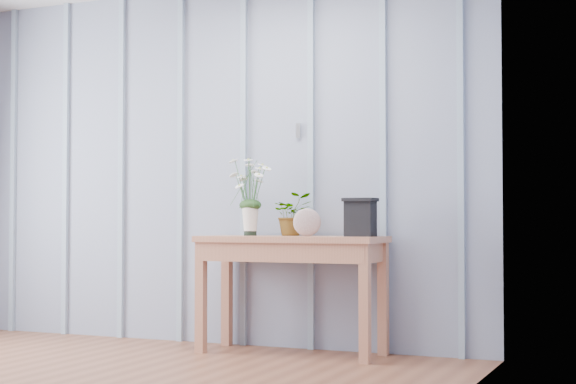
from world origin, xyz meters
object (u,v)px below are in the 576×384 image
at_px(sideboard, 291,254).
at_px(felt_disc_vessel, 307,222).
at_px(daisy_vase, 250,186).
at_px(carved_box, 360,217).

distance_m(sideboard, felt_disc_vessel, 0.25).
height_order(daisy_vase, carved_box, daisy_vase).
height_order(sideboard, felt_disc_vessel, felt_disc_vessel).
bearing_deg(carved_box, felt_disc_vessel, -172.75).
relative_size(sideboard, daisy_vase, 2.30).
height_order(felt_disc_vessel, carved_box, carved_box).
xyz_separation_m(felt_disc_vessel, carved_box, (0.34, 0.04, 0.03)).
height_order(daisy_vase, felt_disc_vessel, daisy_vase).
xyz_separation_m(sideboard, felt_disc_vessel, (0.13, -0.05, 0.20)).
bearing_deg(daisy_vase, felt_disc_vessel, -9.42).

